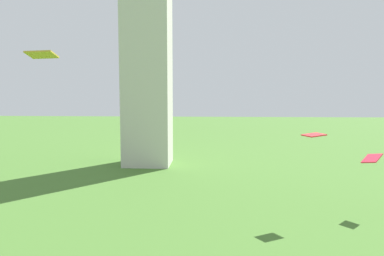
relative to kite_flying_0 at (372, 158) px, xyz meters
The scene contains 3 objects.
kite_flying_0 is the anchor object (origin of this frame).
kite_flying_1 4.70m from the kite_flying_0, 165.71° to the right, with size 1.70×1.56×0.18m.
kite_flying_4 21.83m from the kite_flying_0, 158.92° to the right, with size 1.45×1.02×0.36m.
Camera 1 is at (-0.58, 3.69, 8.46)m, focal length 35.79 mm.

